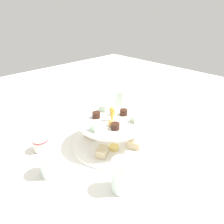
% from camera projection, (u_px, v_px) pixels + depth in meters
% --- Properties ---
extents(ground_plane, '(2.40, 2.40, 0.00)m').
position_uv_depth(ground_plane, '(112.00, 144.00, 0.82)').
color(ground_plane, silver).
extents(tiered_serving_stand, '(0.30, 0.30, 0.16)m').
position_uv_depth(tiered_serving_stand, '(112.00, 134.00, 0.80)').
color(tiered_serving_stand, white).
rests_on(tiered_serving_stand, ground_plane).
extents(water_glass_tall_right, '(0.07, 0.07, 0.13)m').
position_uv_depth(water_glass_tall_right, '(121.00, 103.00, 1.01)').
color(water_glass_tall_right, silver).
rests_on(water_glass_tall_right, ground_plane).
extents(water_glass_short_left, '(0.06, 0.06, 0.08)m').
position_uv_depth(water_glass_short_left, '(50.00, 163.00, 0.66)').
color(water_glass_short_left, silver).
rests_on(water_glass_short_left, ground_plane).
extents(teacup_with_saucer, '(0.09, 0.09, 0.05)m').
position_uv_depth(teacup_with_saucer, '(41.00, 145.00, 0.78)').
color(teacup_with_saucer, white).
rests_on(teacup_with_saucer, ground_plane).
extents(butter_knife_left, '(0.14, 0.12, 0.00)m').
position_uv_depth(butter_knife_left, '(190.00, 144.00, 0.82)').
color(butter_knife_left, silver).
rests_on(butter_knife_left, ground_plane).
extents(butter_knife_right, '(0.06, 0.17, 0.00)m').
position_uv_depth(butter_knife_right, '(61.00, 121.00, 0.98)').
color(butter_knife_right, silver).
rests_on(butter_knife_right, ground_plane).
extents(water_glass_mid_back, '(0.06, 0.06, 0.10)m').
position_uv_depth(water_glass_mid_back, '(122.00, 176.00, 0.60)').
color(water_glass_mid_back, silver).
rests_on(water_glass_mid_back, ground_plane).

